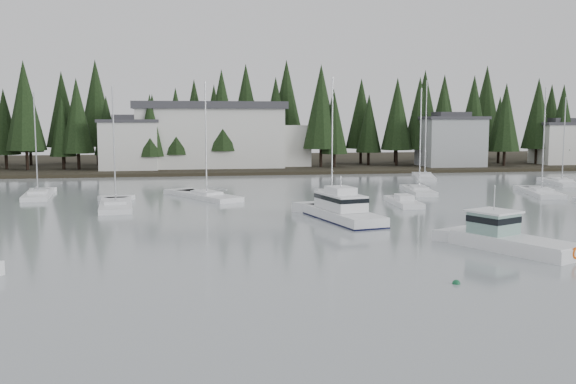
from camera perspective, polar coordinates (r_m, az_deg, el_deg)
name	(u,v)px	position (r m, az deg, el deg)	size (l,w,h in m)	color
ground	(393,311)	(29.54, 9.30, -10.37)	(260.00, 260.00, 0.00)	gray
far_shore_land	(234,164)	(124.43, -4.86, 2.54)	(240.00, 54.00, 1.00)	black
conifer_treeline	(238,168)	(113.49, -4.45, 2.16)	(200.00, 22.00, 20.00)	black
house_west	(129,143)	(106.26, -13.91, 4.21)	(9.54, 7.42, 8.75)	silver
house_east_a	(451,140)	(114.12, 14.25, 4.47)	(10.60, 8.48, 9.25)	#999EA0
house_east_b	(561,142)	(126.16, 23.13, 4.10)	(9.54, 7.42, 8.25)	silver
harbor_inn	(222,136)	(109.35, -5.87, 5.02)	(29.50, 11.50, 10.90)	silver
cabin_cruiser_center	(342,213)	(54.50, 4.85, -1.84)	(5.28, 10.60, 4.36)	white
lobster_boat_teal	(509,241)	(44.57, 19.06, -4.16)	(6.40, 8.97, 4.74)	white
sailboat_0	(419,192)	(76.01, 11.57, -0.02)	(3.62, 8.38, 12.59)	white
sailboat_2	(541,194)	(78.05, 21.59, -0.19)	(4.87, 9.26, 12.61)	white
sailboat_3	(207,198)	(70.13, -7.23, -0.49)	(7.52, 10.43, 13.04)	white
sailboat_4	(562,184)	(91.57, 23.16, 0.67)	(4.29, 8.41, 11.93)	white
sailboat_5	(116,207)	(64.23, -15.05, -1.31)	(3.89, 10.08, 12.17)	white
sailboat_6	(332,198)	(69.25, 3.91, -0.53)	(4.65, 8.89, 13.51)	white
sailboat_7	(38,197)	(75.62, -21.33, -0.38)	(3.65, 9.17, 11.95)	white
sailboat_8	(425,178)	(94.29, 12.04, 1.21)	(5.15, 9.77, 14.53)	white
runabout_1	(404,203)	(65.21, 10.28, -1.01)	(2.56, 6.99, 1.42)	white
mooring_buoy_green	(456,284)	(34.83, 14.73, -7.89)	(0.43, 0.43, 0.43)	#145933
mooring_buoy_dark	(521,256)	(42.87, 20.03, -5.38)	(0.36, 0.36, 0.36)	black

